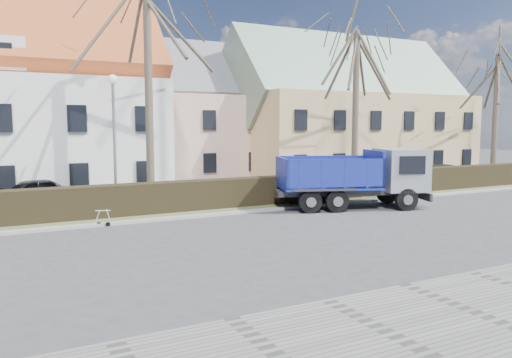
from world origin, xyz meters
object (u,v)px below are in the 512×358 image
dump_truck (347,178)px  cart_frame (97,217)px  streetlight (115,144)px  parked_car_a (45,192)px  parked_car_b (448,172)px

dump_truck → cart_frame: size_ratio=9.02×
streetlight → parked_car_a: streetlight is taller
streetlight → parked_car_a: 5.03m
dump_truck → cart_frame: (-10.92, 0.87, -1.04)m
parked_car_a → parked_car_b: parked_car_a is taller
cart_frame → parked_car_a: bearing=101.9°
dump_truck → parked_car_a: 14.11m
cart_frame → parked_car_b: 24.53m
dump_truck → cart_frame: dump_truck is taller
parked_car_b → parked_car_a: bearing=107.2°
parked_car_a → parked_car_b: size_ratio=1.00×
streetlight → parked_car_b: (22.79, 2.53, -2.41)m
parked_car_b → cart_frame: bearing=121.6°
cart_frame → parked_car_a: size_ratio=0.20×
dump_truck → parked_car_a: (-12.21, 7.03, -0.73)m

